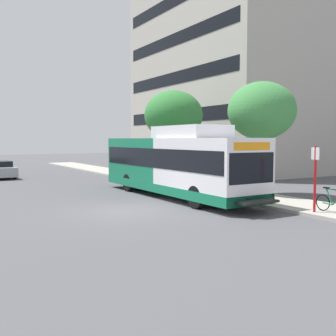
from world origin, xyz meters
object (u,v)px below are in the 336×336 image
at_px(bus_stop_sign_pole, 315,174).
at_px(parked_car_far_lane, 1,169).
at_px(transit_bus, 175,164).
at_px(bicycle_parked, 335,202).
at_px(street_tree_near_stop, 262,111).
at_px(street_tree_mid_block, 174,115).

bearing_deg(bus_stop_sign_pole, parked_car_far_lane, 109.75).
relative_size(transit_bus, parked_car_far_lane, 2.72).
bearing_deg(bicycle_parked, parked_car_far_lane, 110.47).
distance_m(bus_stop_sign_pole, parked_car_far_lane, 24.20).
distance_m(bus_stop_sign_pole, bicycle_parked, 1.32).
xyz_separation_m(street_tree_near_stop, parked_car_far_lane, (-10.37, 17.50, -3.82)).
relative_size(transit_bus, bicycle_parked, 6.96).
bearing_deg(street_tree_near_stop, bus_stop_sign_pole, -112.79).
bearing_deg(parked_car_far_lane, street_tree_near_stop, -59.35).
height_order(bus_stop_sign_pole, street_tree_near_stop, street_tree_near_stop).
xyz_separation_m(transit_bus, bus_stop_sign_pole, (1.96, -7.17, -0.05)).
bearing_deg(bus_stop_sign_pole, transit_bus, 105.25).
relative_size(bus_stop_sign_pole, street_tree_mid_block, 0.41).
bearing_deg(parked_car_far_lane, bicycle_parked, -69.53).
relative_size(street_tree_near_stop, street_tree_mid_block, 0.93).
bearing_deg(transit_bus, bicycle_parked, -72.16).
bearing_deg(street_tree_mid_block, bicycle_parked, -95.95).
bearing_deg(street_tree_near_stop, street_tree_mid_block, 91.29).
distance_m(street_tree_mid_block, parked_car_far_lane, 14.17).
height_order(street_tree_near_stop, street_tree_mid_block, street_tree_mid_block).
height_order(transit_bus, parked_car_far_lane, transit_bus).
relative_size(bicycle_parked, street_tree_mid_block, 0.28).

